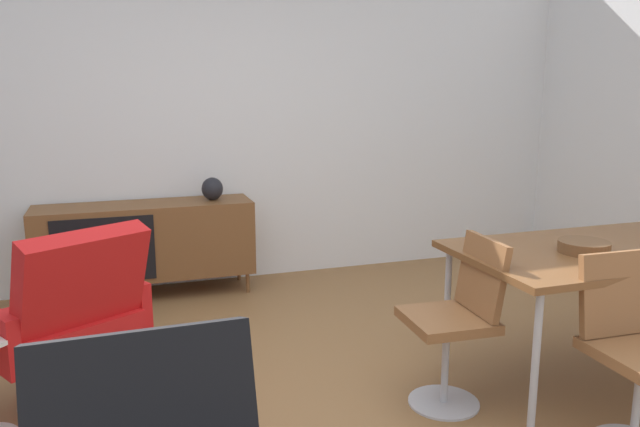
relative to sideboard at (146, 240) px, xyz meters
name	(u,v)px	position (x,y,z in m)	size (l,w,h in m)	color
wall_back	(210,110)	(0.57, 0.30, 0.96)	(6.80, 0.12, 2.80)	white
sideboard	(146,240)	(0.00, 0.00, 0.00)	(1.60, 0.45, 0.72)	brown
vase_cobalt	(212,189)	(0.52, 0.00, 0.37)	(0.16, 0.16, 0.18)	black
dining_table	(606,255)	(2.27, -2.20, 0.26)	(1.60, 0.90, 0.74)	brown
wooden_bowl_on_table	(584,247)	(2.08, -2.24, 0.33)	(0.26, 0.26, 0.06)	brown
dining_chair_near_window	(458,315)	(1.38, -2.21, 0.03)	(0.44, 0.42, 0.86)	brown
dining_chair_front_left	(632,344)	(1.92, -2.76, 0.03)	(0.41, 0.44, 0.86)	brown
lounge_chair_red	(68,319)	(-0.46, -1.63, 0.03)	(0.88, 0.87, 0.95)	red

